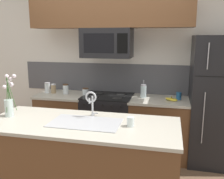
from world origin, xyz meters
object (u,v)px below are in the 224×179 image
Objects in this scene: flower_vase at (9,103)px; storage_jar_short at (66,89)px; french_press at (143,91)px; sink_faucet at (91,100)px; microwave at (107,43)px; drinking_glass at (131,122)px; storage_jar_tall at (47,88)px; coffee_tin at (179,96)px; storage_jar_squat at (86,92)px; stove_range at (108,124)px; banana_bunch at (171,99)px; refrigerator at (219,101)px; storage_jar_medium at (53,89)px.

storage_jar_short is at bearing 82.24° from flower_vase.
sink_faucet is (-0.48, -1.09, 0.10)m from french_press.
drinking_glass is (0.56, -1.22, -0.77)m from microwave.
storage_jar_tall is 0.33m from storage_jar_short.
coffee_tin is 0.22× the size of flower_vase.
storage_jar_short is at bearing 175.44° from storage_jar_squat.
drinking_glass is at bearing -65.81° from stove_range.
microwave is 6.35× the size of storage_jar_squat.
storage_jar_short is 0.85× the size of banana_bunch.
banana_bunch is (-0.66, -0.08, 0.01)m from refrigerator.
refrigerator is 12.22× the size of storage_jar_medium.
sink_faucet is (-0.90, -0.97, 0.18)m from banana_bunch.
storage_jar_short is (0.33, -0.01, -0.00)m from storage_jar_tall.
storage_jar_tall reaches higher than storage_jar_short.
storage_jar_short is (-0.71, 0.04, -0.74)m from microwave.
storage_jar_short is at bearing 126.46° from sink_faucet.
coffee_tin is at bearing 0.59° from storage_jar_medium.
refrigerator is 1.08m from french_press.
flower_vase is (-1.85, -1.16, 0.14)m from banana_bunch.
coffee_tin is (2.11, 0.03, -0.03)m from storage_jar_tall.
stove_range is 1.19m from coffee_tin.
storage_jar_tall is 1.59m from french_press.
storage_jar_squat is 0.24× the size of flower_vase.
refrigerator reaches higher than drinking_glass.
storage_jar_medium is 0.49× the size of sink_faucet.
stove_range is 1.88× the size of flower_vase.
storage_jar_medium is at bearing 176.91° from microwave.
coffee_tin is (2.01, 0.02, -0.02)m from storage_jar_medium.
storage_jar_tall is 1.25m from flower_vase.
banana_bunch reaches higher than stove_range.
drinking_glass is at bearing -38.41° from storage_jar_tall.
french_press reaches higher than storage_jar_tall.
coffee_tin reaches higher than banana_bunch.
storage_jar_squat is 1.33m from banana_bunch.
french_press is 0.53m from coffee_tin.
banana_bunch is at bearing -2.17° from storage_jar_squat.
storage_jar_medium is at bearing -178.81° from french_press.
storage_jar_short is 1.79m from drinking_glass.
refrigerator is 1.89m from sink_faucet.
french_press is 1.91m from flower_vase.
banana_bunch is (0.97, -0.06, 0.47)m from stove_range.
storage_jar_short is at bearing 176.82° from microwave.
storage_jar_squat is 1.12m from sink_faucet.
microwave is 1.50× the size of flower_vase.
storage_jar_short is at bearing 135.16° from drinking_glass.
storage_jar_medium is at bearing 179.79° from refrigerator.
coffee_tin reaches higher than drinking_glass.
refrigerator is at bearing 0.70° from stove_range.
banana_bunch is 1.87× the size of drinking_glass.
refrigerator is at bearing -0.21° from storage_jar_medium.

